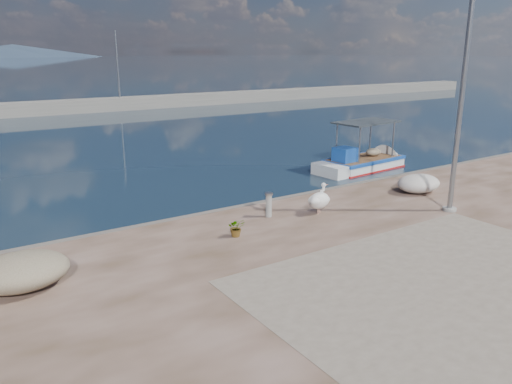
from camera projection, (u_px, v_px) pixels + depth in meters
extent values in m
plane|color=#162635|center=(337.00, 273.00, 12.91)|extent=(1400.00, 1400.00, 0.00)
cube|color=gray|center=(466.00, 290.00, 10.90)|extent=(9.00, 7.00, 0.01)
cube|color=gray|center=(33.00, 109.00, 44.80)|extent=(120.00, 2.20, 1.20)
cylinder|color=gray|center=(118.00, 68.00, 48.15)|extent=(0.16, 0.16, 7.00)
cone|color=#28384C|center=(13.00, 50.00, 579.96)|extent=(200.00, 200.00, 14.00)
cube|color=white|center=(364.00, 167.00, 24.42)|extent=(5.79, 2.31, 0.93)
cube|color=#18479E|center=(364.00, 159.00, 24.31)|extent=(4.22, 2.24, 0.14)
cube|color=#A91614|center=(363.00, 168.00, 24.44)|extent=(4.21, 2.22, 0.12)
cube|color=#18479E|center=(345.00, 155.00, 23.36)|extent=(0.95, 0.95, 0.68)
cube|color=#252B30|center=(366.00, 122.00, 23.82)|extent=(3.25, 2.01, 0.08)
cylinder|color=tan|center=(318.00, 210.00, 15.99)|extent=(0.03, 0.03, 0.25)
cylinder|color=tan|center=(320.00, 209.00, 16.09)|extent=(0.03, 0.03, 0.25)
ellipsoid|color=white|center=(319.00, 200.00, 15.96)|extent=(0.86, 0.70, 0.53)
cylinder|color=white|center=(323.00, 191.00, 16.07)|extent=(0.20, 0.15, 0.45)
sphere|color=white|center=(324.00, 185.00, 16.04)|extent=(0.15, 0.15, 0.15)
cone|color=#F78760|center=(326.00, 185.00, 16.19)|extent=(0.36, 0.21, 0.11)
cylinder|color=gray|center=(461.00, 103.00, 15.44)|extent=(0.16, 0.16, 7.00)
cylinder|color=gray|center=(449.00, 209.00, 16.37)|extent=(0.44, 0.44, 0.10)
cylinder|color=gray|center=(269.00, 205.00, 15.68)|extent=(0.19, 0.19, 0.75)
cylinder|color=gray|center=(269.00, 194.00, 15.58)|extent=(0.26, 0.26, 0.06)
imported|color=#33722D|center=(236.00, 227.00, 14.03)|extent=(0.60, 0.56, 0.53)
ellipsoid|color=tan|center=(22.00, 271.00, 10.91)|extent=(2.02, 1.57, 0.79)
ellipsoid|color=silver|center=(419.00, 183.00, 18.46)|extent=(1.76, 1.32, 0.66)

